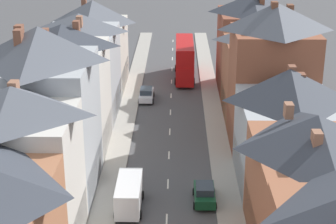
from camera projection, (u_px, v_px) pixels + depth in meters
pavement_left at (120, 146)px, 57.52m from camera, size 2.20×104.00×0.14m
pavement_right at (219, 147)px, 57.36m from camera, size 2.20×104.00×0.14m
centre_line_dashes at (169, 155)px, 55.59m from camera, size 0.14×97.80×0.01m
terrace_row_left at (35, 142)px, 43.20m from camera, size 8.00×76.56×14.49m
terrace_row_right at (296, 144)px, 44.38m from camera, size 8.00×74.21×14.73m
double_decker_bus_lead at (184, 59)px, 78.49m from camera, size 2.74×10.80×5.30m
car_near_silver at (204, 193)px, 46.67m from camera, size 1.90×3.82×1.67m
car_parked_right_a at (146, 94)px, 70.57m from camera, size 1.90×4.50×1.61m
delivery_van at (129, 194)px, 45.58m from camera, size 2.20×5.20×2.41m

